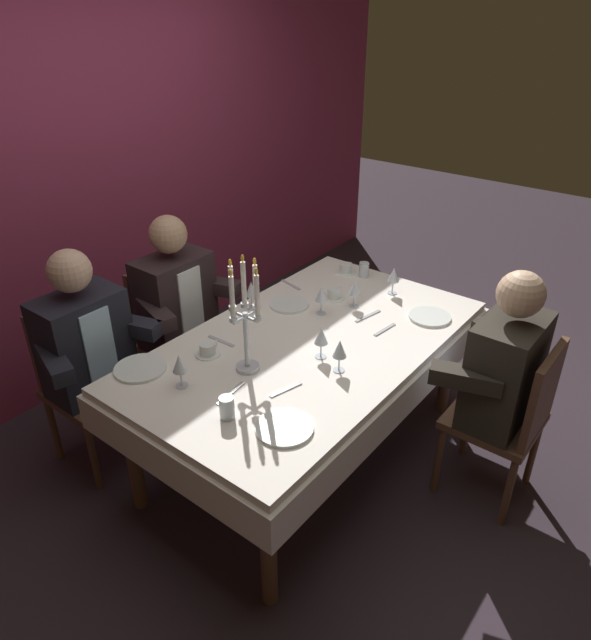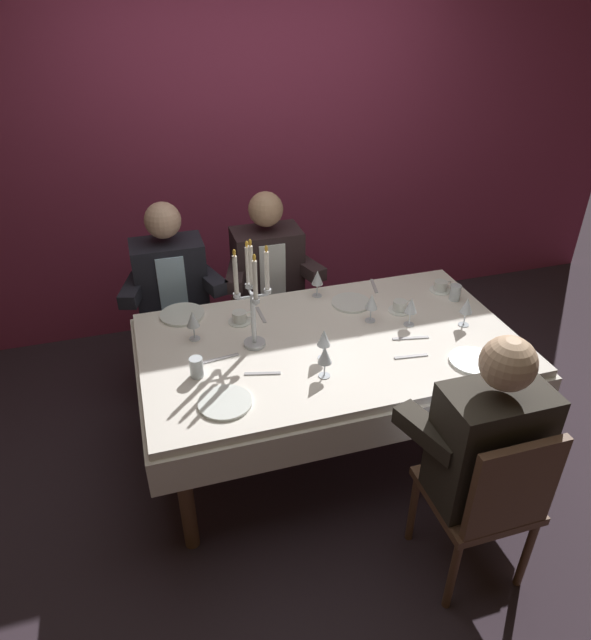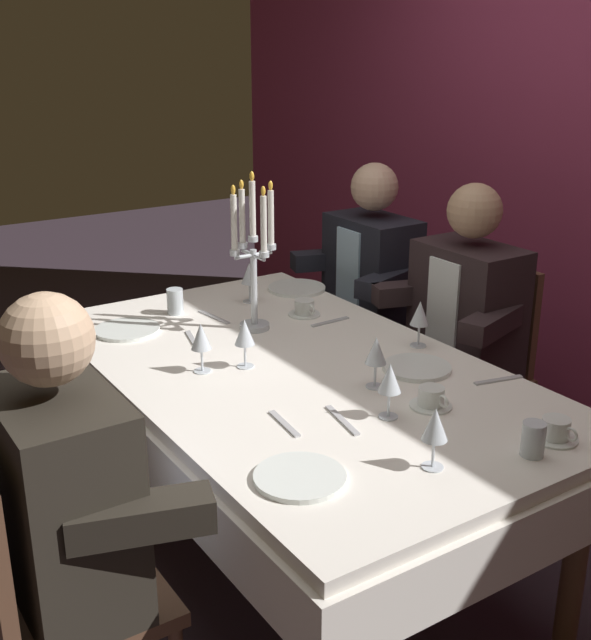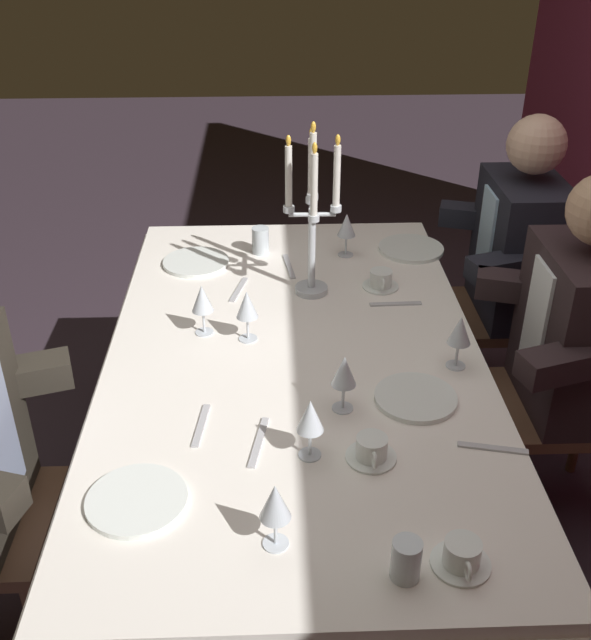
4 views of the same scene
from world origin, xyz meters
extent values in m
plane|color=#322730|center=(0.00, 0.00, 0.00)|extent=(12.00, 12.00, 0.00)
cube|color=white|center=(0.00, 0.00, 0.72)|extent=(1.90, 1.10, 0.04)
cube|color=white|center=(0.00, 0.00, 0.61)|extent=(1.94, 1.14, 0.18)
cylinder|color=brown|center=(-0.83, -0.43, 0.35)|extent=(0.07, 0.07, 0.70)
cylinder|color=brown|center=(-0.83, 0.43, 0.35)|extent=(0.07, 0.07, 0.70)
cylinder|color=silver|center=(-0.38, 0.07, 0.75)|extent=(0.11, 0.11, 0.02)
cylinder|color=silver|center=(-0.38, 0.07, 0.90)|extent=(0.02, 0.02, 0.28)
cylinder|color=silver|center=(-0.38, 0.07, 1.08)|extent=(0.04, 0.04, 0.02)
cylinder|color=white|center=(-0.38, 0.07, 1.19)|extent=(0.02, 0.02, 0.19)
ellipsoid|color=yellow|center=(-0.38, 0.07, 1.30)|extent=(0.02, 0.02, 0.03)
cylinder|color=silver|center=(-0.34, 0.07, 1.02)|extent=(0.07, 0.01, 0.01)
cylinder|color=silver|center=(-0.30, 0.07, 1.04)|extent=(0.04, 0.04, 0.02)
cylinder|color=white|center=(-0.30, 0.07, 1.15)|extent=(0.02, 0.02, 0.19)
ellipsoid|color=yellow|center=(-0.30, 0.07, 1.26)|extent=(0.02, 0.02, 0.03)
cylinder|color=silver|center=(-0.38, 0.11, 1.02)|extent=(0.01, 0.08, 0.01)
cylinder|color=silver|center=(-0.38, 0.14, 1.04)|extent=(0.04, 0.04, 0.02)
cylinder|color=white|center=(-0.38, 0.14, 1.15)|extent=(0.02, 0.02, 0.19)
ellipsoid|color=yellow|center=(-0.38, 0.14, 1.26)|extent=(0.02, 0.02, 0.03)
cylinder|color=silver|center=(-0.41, 0.07, 1.02)|extent=(0.07, 0.01, 0.01)
cylinder|color=silver|center=(-0.45, 0.07, 1.04)|extent=(0.04, 0.04, 0.02)
cylinder|color=white|center=(-0.45, 0.07, 1.15)|extent=(0.02, 0.02, 0.19)
ellipsoid|color=yellow|center=(-0.45, 0.07, 1.26)|extent=(0.02, 0.02, 0.03)
cylinder|color=silver|center=(-0.38, 0.03, 1.02)|extent=(0.01, 0.07, 0.01)
cylinder|color=silver|center=(-0.38, -0.01, 1.04)|extent=(0.04, 0.04, 0.02)
cylinder|color=white|center=(-0.38, -0.01, 1.15)|extent=(0.02, 0.02, 0.19)
ellipsoid|color=yellow|center=(-0.38, -0.01, 1.26)|extent=(0.02, 0.02, 0.03)
cylinder|color=white|center=(-0.61, -0.34, 0.75)|extent=(0.24, 0.24, 0.01)
cylinder|color=white|center=(-0.69, 0.46, 0.75)|extent=(0.24, 0.24, 0.01)
cylinder|color=white|center=(0.60, -0.38, 0.75)|extent=(0.23, 0.23, 0.01)
cylinder|color=white|center=(0.24, 0.31, 0.75)|extent=(0.22, 0.22, 0.01)
cylinder|color=silver|center=(0.09, 0.46, 0.74)|extent=(0.06, 0.06, 0.00)
cylinder|color=silver|center=(0.09, 0.46, 0.78)|extent=(0.01, 0.01, 0.07)
cone|color=silver|center=(0.09, 0.46, 0.86)|extent=(0.07, 0.07, 0.08)
cylinder|color=#E0D172|center=(0.09, 0.46, 0.84)|extent=(0.04, 0.04, 0.03)
cylinder|color=silver|center=(-0.66, 0.21, 0.74)|extent=(0.06, 0.06, 0.00)
cylinder|color=silver|center=(-0.66, 0.21, 0.78)|extent=(0.01, 0.01, 0.07)
cone|color=silver|center=(-0.66, 0.21, 0.86)|extent=(0.07, 0.07, 0.08)
cylinder|color=silver|center=(-0.08, -0.14, 0.74)|extent=(0.06, 0.06, 0.00)
cylinder|color=silver|center=(-0.08, -0.14, 0.78)|extent=(0.01, 0.01, 0.07)
cone|color=silver|center=(-0.08, -0.14, 0.86)|extent=(0.07, 0.07, 0.08)
cylinder|color=maroon|center=(-0.08, -0.14, 0.84)|extent=(0.04, 0.04, 0.03)
cylinder|color=silver|center=(0.73, -0.07, 0.74)|extent=(0.06, 0.06, 0.00)
cylinder|color=silver|center=(0.73, -0.07, 0.78)|extent=(0.01, 0.01, 0.07)
cone|color=silver|center=(0.73, -0.07, 0.86)|extent=(0.07, 0.07, 0.08)
cylinder|color=silver|center=(0.27, 0.12, 0.74)|extent=(0.06, 0.06, 0.00)
cylinder|color=silver|center=(0.27, 0.12, 0.78)|extent=(0.01, 0.01, 0.07)
cone|color=silver|center=(0.27, 0.12, 0.86)|extent=(0.07, 0.07, 0.08)
cylinder|color=silver|center=(0.45, 0.02, 0.74)|extent=(0.06, 0.06, 0.00)
cylinder|color=silver|center=(0.45, 0.02, 0.78)|extent=(0.01, 0.01, 0.07)
cone|color=silver|center=(0.45, 0.02, 0.86)|extent=(0.07, 0.07, 0.08)
cylinder|color=silver|center=(-0.12, -0.27, 0.74)|extent=(0.06, 0.06, 0.00)
cylinder|color=silver|center=(-0.12, -0.27, 0.78)|extent=(0.01, 0.01, 0.07)
cone|color=silver|center=(-0.12, -0.27, 0.86)|extent=(0.07, 0.07, 0.08)
cylinder|color=silver|center=(-0.69, -0.10, 0.79)|extent=(0.06, 0.06, 0.10)
cylinder|color=silver|center=(0.83, 0.19, 0.79)|extent=(0.06, 0.06, 0.09)
cylinder|color=white|center=(0.47, 0.17, 0.74)|extent=(0.12, 0.12, 0.01)
cylinder|color=white|center=(0.47, 0.17, 0.77)|extent=(0.08, 0.08, 0.05)
torus|color=white|center=(0.52, 0.17, 0.78)|extent=(0.04, 0.01, 0.04)
cylinder|color=white|center=(-0.40, 0.31, 0.74)|extent=(0.12, 0.12, 0.01)
cylinder|color=white|center=(-0.40, 0.31, 0.77)|extent=(0.08, 0.08, 0.05)
torus|color=white|center=(-0.35, 0.31, 0.78)|extent=(0.04, 0.01, 0.04)
cylinder|color=white|center=(0.80, 0.31, 0.74)|extent=(0.12, 0.12, 0.01)
cylinder|color=white|center=(0.80, 0.31, 0.77)|extent=(0.08, 0.08, 0.05)
torus|color=white|center=(0.85, 0.31, 0.78)|extent=(0.04, 0.01, 0.04)
cube|color=#B7B7BC|center=(0.45, 0.47, 0.74)|extent=(0.06, 0.17, 0.01)
cube|color=#B7B7BC|center=(-0.40, -0.18, 0.74)|extent=(0.17, 0.06, 0.01)
cube|color=#B7B7BC|center=(0.40, -0.10, 0.74)|extent=(0.19, 0.05, 0.01)
cube|color=#B7B7BC|center=(0.33, -0.25, 0.74)|extent=(0.17, 0.04, 0.01)
cube|color=#B7B7BC|center=(-0.57, 0.00, 0.74)|extent=(0.19, 0.04, 0.01)
cube|color=#B7B7BC|center=(-0.28, 0.34, 0.74)|extent=(0.02, 0.17, 0.01)
cylinder|color=brown|center=(-0.89, 0.70, 0.21)|extent=(0.04, 0.04, 0.42)
cylinder|color=brown|center=(-0.53, 0.70, 0.21)|extent=(0.04, 0.04, 0.42)
cylinder|color=brown|center=(-0.89, 1.06, 0.21)|extent=(0.04, 0.04, 0.42)
cylinder|color=brown|center=(-0.53, 1.06, 0.21)|extent=(0.04, 0.04, 0.42)
cube|color=brown|center=(-0.71, 0.88, 0.44)|extent=(0.42, 0.42, 0.04)
cube|color=brown|center=(-0.71, 1.07, 0.68)|extent=(0.38, 0.04, 0.44)
cube|color=black|center=(-0.71, 0.88, 0.73)|extent=(0.42, 0.26, 0.54)
cube|color=#ACD2ED|center=(-0.71, 0.75, 0.76)|extent=(0.16, 0.01, 0.40)
sphere|color=#D3A88B|center=(-0.71, 0.88, 1.14)|extent=(0.21, 0.21, 0.21)
cube|color=black|center=(-0.93, 0.78, 0.77)|extent=(0.19, 0.34, 0.08)
cube|color=black|center=(-0.49, 0.78, 0.77)|extent=(0.19, 0.34, 0.08)
cylinder|color=brown|center=(-0.28, 0.70, 0.21)|extent=(0.04, 0.04, 0.42)
cylinder|color=brown|center=(0.08, 0.70, 0.21)|extent=(0.04, 0.04, 0.42)
cylinder|color=brown|center=(-0.28, 1.06, 0.21)|extent=(0.04, 0.04, 0.42)
cube|color=brown|center=(-0.10, 0.88, 0.44)|extent=(0.42, 0.42, 0.04)
cube|color=#2B1F22|center=(-0.10, 0.88, 0.73)|extent=(0.42, 0.26, 0.54)
cube|color=white|center=(-0.10, 0.75, 0.76)|extent=(0.16, 0.01, 0.40)
cube|color=#2B1F22|center=(-0.32, 0.78, 0.77)|extent=(0.19, 0.34, 0.08)
cube|color=#2B1F22|center=(0.12, 0.78, 0.77)|extent=(0.19, 0.34, 0.08)
cylinder|color=brown|center=(0.54, -0.70, 0.21)|extent=(0.04, 0.04, 0.42)
cylinder|color=brown|center=(0.18, -0.70, 0.21)|extent=(0.04, 0.04, 0.42)
cube|color=#8793B0|center=(0.36, -0.75, 0.76)|extent=(0.16, 0.01, 0.40)
cube|color=#2C2720|center=(0.14, -0.78, 0.77)|extent=(0.19, 0.34, 0.08)
camera|label=1|loc=(-2.00, -1.49, 2.26)|focal=32.38mm
camera|label=2|loc=(-0.86, -2.26, 2.36)|focal=31.95mm
camera|label=3|loc=(2.01, -1.31, 1.76)|focal=44.68mm
camera|label=4|loc=(1.85, -0.07, 1.95)|focal=42.17mm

